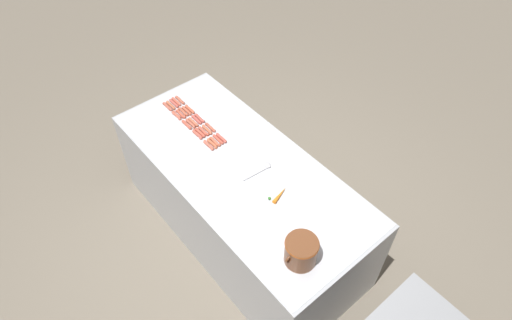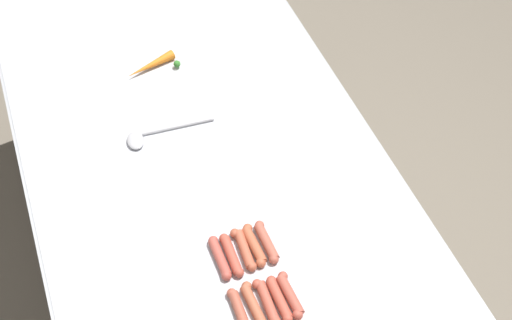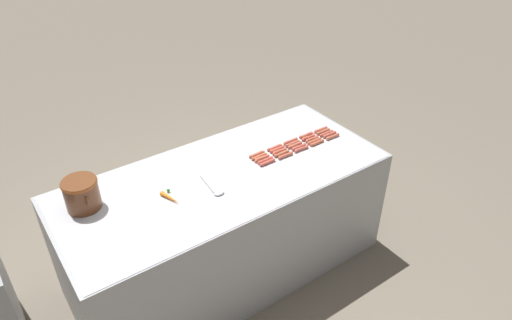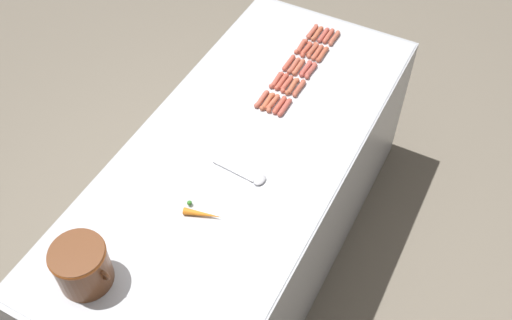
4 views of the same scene
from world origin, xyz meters
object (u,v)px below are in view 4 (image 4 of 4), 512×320
at_px(serving_spoon, 251,177).
at_px(hot_dog_20, 312,32).
at_px(hot_dog_24, 262,99).
at_px(hot_dog_22, 289,63).
at_px(hot_dog_1, 322,54).
at_px(hot_dog_9, 280,105).
at_px(hot_dog_19, 267,101).
at_px(carrot, 202,213).
at_px(hot_dog_4, 285,107).
at_px(hot_dog_18, 282,82).
at_px(hot_dog_13, 287,84).
at_px(hot_dog_17, 294,66).
at_px(hot_dog_5, 328,36).
at_px(bean_pot, 81,264).
at_px(hot_dog_3, 299,88).
at_px(hot_dog_0, 334,38).
at_px(hot_dog_7, 306,69).
at_px(hot_dog_15, 317,34).
at_px(hot_dog_10, 323,35).
at_px(hot_dog_6, 317,52).
at_px(hot_dog_11, 312,50).
at_px(hot_dog_23, 276,80).
at_px(hot_dog_16, 306,49).
at_px(hot_dog_12, 299,67).
at_px(hot_dog_21, 301,46).
at_px(hot_dog_14, 273,103).
at_px(hot_dog_8, 292,87).
at_px(hot_dog_2, 311,71).

bearing_deg(serving_spoon, hot_dog_20, -80.39).
bearing_deg(hot_dog_24, hot_dog_22, -89.97).
height_order(hot_dog_1, hot_dog_9, same).
height_order(hot_dog_19, carrot, carrot).
bearing_deg(hot_dog_4, serving_spoon, 96.81).
bearing_deg(hot_dog_18, hot_dog_13, 173.02).
distance_m(hot_dog_17, hot_dog_19, 0.31).
bearing_deg(hot_dog_1, hot_dog_5, -78.18).
bearing_deg(bean_pot, hot_dog_3, -101.43).
distance_m(hot_dog_0, hot_dog_7, 0.31).
bearing_deg(hot_dog_15, hot_dog_20, -7.85).
distance_m(hot_dog_0, hot_dog_10, 0.07).
relative_size(hot_dog_6, hot_dog_11, 1.00).
bearing_deg(hot_dog_23, serving_spoon, 106.18).
relative_size(hot_dog_16, hot_dog_17, 1.00).
relative_size(hot_dog_17, hot_dog_23, 1.00).
relative_size(hot_dog_20, serving_spoon, 0.50).
height_order(hot_dog_5, hot_dog_19, same).
distance_m(hot_dog_20, carrot, 1.37).
relative_size(hot_dog_0, hot_dog_19, 1.00).
bearing_deg(carrot, hot_dog_15, -87.21).
bearing_deg(hot_dog_3, hot_dog_4, 88.55).
distance_m(hot_dog_19, bean_pot, 1.23).
relative_size(hot_dog_6, hot_dog_15, 1.00).
bearing_deg(hot_dog_1, serving_spoon, 93.29).
bearing_deg(hot_dog_12, hot_dog_1, -112.84).
xyz_separation_m(hot_dog_21, serving_spoon, (-0.19, 0.94, -0.00)).
relative_size(hot_dog_17, hot_dog_19, 1.00).
distance_m(hot_dog_7, hot_dog_24, 0.33).
distance_m(hot_dog_9, hot_dog_15, 0.62).
bearing_deg(hot_dog_14, hot_dog_13, -90.05).
height_order(hot_dog_5, hot_dog_16, same).
bearing_deg(hot_dog_8, hot_dog_12, -78.42).
distance_m(hot_dog_19, hot_dog_24, 0.03).
bearing_deg(hot_dog_18, hot_dog_6, -102.84).
xyz_separation_m(hot_dog_14, hot_dog_19, (0.03, 0.00, 0.00)).
bearing_deg(hot_dog_3, hot_dog_2, -88.73).
height_order(hot_dog_1, hot_dog_14, same).
bearing_deg(hot_dog_20, hot_dog_10, 179.65).
relative_size(hot_dog_2, hot_dog_23, 1.00).
bearing_deg(hot_dog_4, hot_dog_10, -84.43).
bearing_deg(hot_dog_7, hot_dog_13, 77.67).
relative_size(hot_dog_10, bean_pot, 0.49).
relative_size(hot_dog_3, hot_dog_14, 1.00).
bearing_deg(hot_dog_16, hot_dog_17, 89.48).
bearing_deg(hot_dog_0, hot_dog_19, 80.93).
relative_size(hot_dog_12, bean_pot, 0.49).
relative_size(hot_dog_13, hot_dog_24, 1.00).
relative_size(hot_dog_15, hot_dog_22, 1.00).
height_order(hot_dog_1, hot_dog_5, same).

